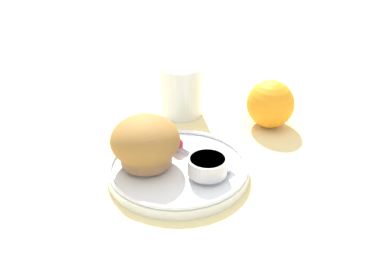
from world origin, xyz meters
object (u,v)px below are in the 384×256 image
object	(u,v)px
muffin	(145,143)
orange_fruit	(270,104)
butter_knife	(194,151)
juice_glass	(181,91)

from	to	relation	value
muffin	orange_fruit	size ratio (longest dim) A/B	1.20
butter_knife	juice_glass	distance (m)	0.17
muffin	butter_knife	distance (m)	0.08
orange_fruit	juice_glass	bearing A→B (deg)	-173.44
butter_knife	orange_fruit	distance (m)	0.18
muffin	juice_glass	xyz separation A→B (m)	(-0.03, 0.20, -0.01)
orange_fruit	butter_knife	bearing A→B (deg)	-114.59
orange_fruit	muffin	bearing A→B (deg)	-120.75
butter_knife	orange_fruit	xyz separation A→B (m)	(0.08, 0.17, 0.02)
muffin	juice_glass	size ratio (longest dim) A/B	1.06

